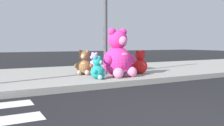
# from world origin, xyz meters

# --- Properties ---
(sidewalk) EXTENTS (28.00, 4.40, 0.15)m
(sidewalk) POSITION_xyz_m (0.00, 5.20, 0.07)
(sidewalk) COLOR #9E9B93
(sidewalk) RESTS_ON ground_plane
(sign_pole) EXTENTS (0.56, 0.11, 3.20)m
(sign_pole) POSITION_xyz_m (1.00, 4.40, 1.85)
(sign_pole) COLOR #4C4C51
(sign_pole) RESTS_ON sidewalk
(plush_pink_large) EXTENTS (1.03, 0.92, 1.34)m
(plush_pink_large) POSITION_xyz_m (1.11, 3.81, 0.69)
(plush_pink_large) COLOR #F22D93
(plush_pink_large) RESTS_ON sidewalk
(plush_red) EXTENTS (0.55, 0.49, 0.72)m
(plush_red) POSITION_xyz_m (1.98, 4.03, 0.44)
(plush_red) COLOR red
(plush_red) RESTS_ON sidewalk
(plush_lavender) EXTENTS (0.45, 0.48, 0.63)m
(plush_lavender) POSITION_xyz_m (0.98, 5.20, 0.40)
(plush_lavender) COLOR #B28CD8
(plush_lavender) RESTS_ON sidewalk
(plush_lime) EXTENTS (0.46, 0.41, 0.60)m
(plush_lime) POSITION_xyz_m (1.58, 4.57, 0.39)
(plush_lime) COLOR #8CD133
(plush_lime) RESTS_ON sidewalk
(plush_brown) EXTENTS (0.50, 0.53, 0.73)m
(plush_brown) POSITION_xyz_m (0.40, 4.63, 0.44)
(plush_brown) COLOR olive
(plush_brown) RESTS_ON sidewalk
(plush_teal) EXTENTS (0.41, 0.43, 0.59)m
(plush_teal) POSITION_xyz_m (0.39, 3.61, 0.39)
(plush_teal) COLOR teal
(plush_teal) RESTS_ON sidewalk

